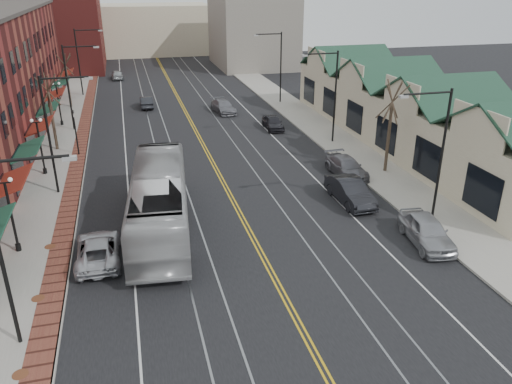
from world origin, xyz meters
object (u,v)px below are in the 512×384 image
transit_bus (160,201)px  parked_car_c (346,167)px  parked_suv (98,250)px  parked_car_b (350,191)px  parked_car_d (273,123)px  parked_car_a (427,231)px

transit_bus → parked_car_c: size_ratio=2.78×
parked_car_c → parked_suv: bearing=-158.2°
transit_bus → parked_suv: size_ratio=2.74×
parked_car_b → parked_car_d: 18.04m
parked_suv → parked_car_c: size_ratio=1.01×
parked_car_b → parked_car_d: (0.00, 18.04, -0.13)m
transit_bus → parked_suv: transit_bus is taller
parked_suv → parked_car_b: 16.41m
parked_suv → parked_car_d: parked_suv is taller
parked_car_c → parked_car_b: bearing=-114.1°
transit_bus → parked_car_b: transit_bus is taller
parked_suv → parked_car_b: bearing=-167.7°
parked_suv → parked_car_b: parked_car_b is taller
parked_car_b → parked_car_a: bearing=-75.6°
parked_car_d → parked_suv: bearing=-124.9°
parked_car_a → parked_car_b: parked_car_a is taller
parked_car_a → parked_car_d: parked_car_a is taller
parked_car_b → parked_suv: bearing=-169.3°
parked_car_a → parked_car_b: 6.50m
transit_bus → parked_car_a: transit_bus is taller
parked_suv → parked_car_a: parked_car_a is taller
parked_car_a → parked_car_d: bearing=101.9°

